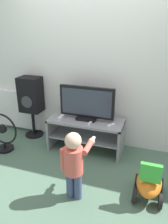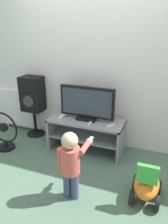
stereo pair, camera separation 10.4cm
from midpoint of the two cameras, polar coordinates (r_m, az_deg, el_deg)
ground_plane at (r=3.24m, az=-1.79°, el=-11.60°), size 16.00×16.00×0.00m
wall_back at (r=3.27m, az=1.50°, el=13.31°), size 10.00×0.06×2.60m
tv_stand at (r=3.28m, az=-0.37°, el=-4.67°), size 1.10×0.48×0.49m
television at (r=3.14m, az=-0.25°, el=2.17°), size 0.81×0.20×0.50m
game_console at (r=3.26m, az=-6.90°, el=-1.41°), size 0.04×0.17×0.04m
remote_primary at (r=3.04m, az=6.15°, el=-3.39°), size 0.10×0.13×0.03m
remote_secondary at (r=3.08m, az=0.69°, el=-2.85°), size 0.04×0.13×0.03m
child at (r=2.34m, az=-3.91°, el=-12.57°), size 0.30×0.46×0.80m
speaker_tower at (r=3.67m, az=-14.49°, el=3.91°), size 0.35×0.31×1.02m
floor_fan at (r=3.51m, az=-21.19°, el=-5.42°), size 0.50×0.26×0.60m
ride_on_toy at (r=2.58m, az=15.48°, el=-17.34°), size 0.31×0.46×0.51m
radiator at (r=4.07m, az=-17.77°, el=0.72°), size 0.85×0.08×0.72m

